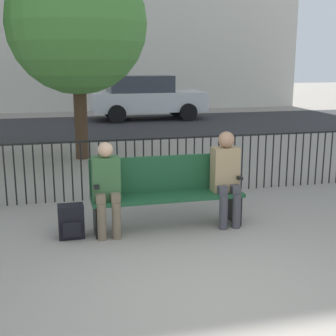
# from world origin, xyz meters

# --- Properties ---
(ground_plane) EXTENTS (80.00, 80.00, 0.00)m
(ground_plane) POSITION_xyz_m (0.00, 0.00, 0.00)
(ground_plane) COLOR gray
(park_bench) EXTENTS (1.96, 0.45, 0.92)m
(park_bench) POSITION_xyz_m (0.00, 2.06, 0.50)
(park_bench) COLOR #194728
(park_bench) RESTS_ON ground
(seated_person_0) EXTENTS (0.34, 0.39, 1.17)m
(seated_person_0) POSITION_xyz_m (-0.79, 1.92, 0.65)
(seated_person_0) COLOR brown
(seated_person_0) RESTS_ON ground
(seated_person_1) EXTENTS (0.34, 0.39, 1.24)m
(seated_person_1) POSITION_xyz_m (0.77, 1.93, 0.70)
(seated_person_1) COLOR #3D3D42
(seated_person_1) RESTS_ON ground
(backpack) EXTENTS (0.31, 0.25, 0.42)m
(backpack) POSITION_xyz_m (-1.24, 1.92, 0.20)
(backpack) COLOR black
(backpack) RESTS_ON ground
(fence_railing) EXTENTS (9.01, 0.03, 0.95)m
(fence_railing) POSITION_xyz_m (-0.02, 3.49, 0.56)
(fence_railing) COLOR black
(fence_railing) RESTS_ON ground
(tree_1) EXTENTS (2.96, 2.96, 4.38)m
(tree_1) POSITION_xyz_m (-0.77, 6.79, 2.89)
(tree_1) COLOR #422D1E
(tree_1) RESTS_ON ground
(street_surface) EXTENTS (24.00, 6.00, 0.01)m
(street_surface) POSITION_xyz_m (0.00, 12.00, 0.00)
(street_surface) COLOR #2B2B2D
(street_surface) RESTS_ON ground
(parked_car_0) EXTENTS (4.20, 1.94, 1.62)m
(parked_car_0) POSITION_xyz_m (2.05, 13.55, 0.84)
(parked_car_0) COLOR silver
(parked_car_0) RESTS_ON ground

